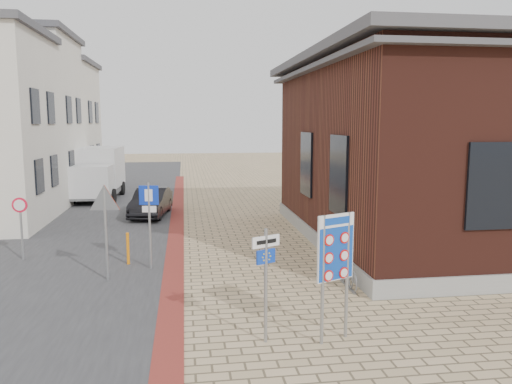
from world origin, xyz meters
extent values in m
plane|color=tan|center=(0.00, 0.00, 0.00)|extent=(120.00, 120.00, 0.00)
cube|color=#38383A|center=(-5.50, 15.00, 0.01)|extent=(7.00, 60.00, 0.02)
cube|color=maroon|center=(-2.00, 10.00, 0.01)|extent=(0.60, 40.00, 0.02)
cube|color=gray|center=(9.00, 7.00, 0.25)|extent=(12.15, 12.15, 0.50)
cube|color=#481F17|center=(9.00, 7.00, 3.50)|extent=(12.00, 12.00, 6.00)
cube|color=#4A4A4F|center=(9.00, 7.00, 6.65)|extent=(13.00, 13.00, 0.30)
cube|color=#4A4A4F|center=(9.00, 7.00, 6.25)|extent=(12.70, 12.70, 0.15)
cube|color=black|center=(2.98, 4.00, 2.80)|extent=(0.12, 1.60, 2.40)
cube|color=black|center=(2.98, 8.00, 2.80)|extent=(0.12, 1.60, 2.40)
cube|color=black|center=(6.00, 0.98, 2.80)|extent=(1.40, 0.12, 2.20)
cube|color=black|center=(-7.48, 10.80, 2.20)|extent=(0.10, 1.10, 1.40)
cube|color=black|center=(-7.48, 13.20, 2.20)|extent=(0.10, 1.10, 1.40)
cube|color=black|center=(-7.48, 10.80, 5.00)|extent=(0.10, 1.10, 1.40)
cube|color=black|center=(-7.48, 13.20, 5.00)|extent=(0.10, 1.10, 1.40)
cube|color=silver|center=(-11.00, 18.00, 4.40)|extent=(7.00, 6.00, 8.80)
cube|color=black|center=(-7.48, 16.80, 2.20)|extent=(0.10, 1.10, 1.40)
cube|color=black|center=(-7.48, 19.20, 2.20)|extent=(0.10, 1.10, 1.40)
cube|color=black|center=(-7.48, 16.80, 5.00)|extent=(0.10, 1.10, 1.40)
cube|color=black|center=(-7.48, 19.20, 5.00)|extent=(0.10, 1.10, 1.40)
cube|color=silver|center=(-11.00, 24.00, 4.00)|extent=(7.00, 6.00, 8.00)
cube|color=#4A4A4F|center=(-11.00, 24.00, 8.15)|extent=(7.40, 6.40, 0.30)
cube|color=black|center=(-7.48, 22.80, 2.20)|extent=(0.10, 1.10, 1.40)
cube|color=black|center=(-7.48, 25.20, 2.20)|extent=(0.10, 1.10, 1.40)
cube|color=black|center=(-7.48, 22.80, 5.00)|extent=(0.10, 1.10, 1.40)
cube|color=black|center=(-7.48, 25.20, 5.00)|extent=(0.10, 1.10, 1.40)
torus|color=slate|center=(2.65, 1.60, 0.28)|extent=(0.04, 0.60, 0.60)
torus|color=slate|center=(2.65, 1.90, 0.28)|extent=(0.04, 0.60, 0.60)
torus|color=slate|center=(2.65, 2.20, 0.28)|extent=(0.04, 0.60, 0.60)
torus|color=slate|center=(2.65, 2.50, 0.28)|extent=(0.04, 0.60, 0.60)
torus|color=slate|center=(2.65, 2.80, 0.28)|extent=(0.04, 0.60, 0.60)
cube|color=slate|center=(2.65, 2.20, 0.02)|extent=(0.08, 1.60, 0.04)
imported|color=black|center=(-3.20, 13.11, 0.65)|extent=(1.93, 4.11, 1.30)
cube|color=slate|center=(-6.50, 18.66, 0.46)|extent=(2.32, 5.60, 0.26)
cube|color=silver|center=(-6.56, 16.72, 1.28)|extent=(2.20, 1.81, 1.64)
cube|color=black|center=(-6.58, 15.95, 1.59)|extent=(1.95, 0.14, 0.82)
cube|color=silver|center=(-6.47, 19.58, 1.79)|extent=(2.36, 3.75, 2.25)
cylinder|color=black|center=(-7.62, 17.06, 0.41)|extent=(0.28, 0.83, 0.82)
cylinder|color=black|center=(-5.47, 16.99, 0.41)|extent=(0.28, 0.83, 0.82)
cylinder|color=black|center=(-7.53, 20.33, 0.41)|extent=(0.28, 0.83, 0.82)
cylinder|color=black|center=(-5.38, 20.27, 0.41)|extent=(0.28, 0.83, 0.82)
cylinder|color=gray|center=(1.02, -1.25, 1.30)|extent=(0.07, 0.07, 2.61)
cylinder|color=gray|center=(1.60, -1.00, 1.30)|extent=(0.07, 0.07, 2.61)
cube|color=white|center=(1.31, -1.12, 1.93)|extent=(0.83, 0.40, 1.34)
cube|color=#0E41AF|center=(1.31, -1.12, 1.93)|extent=(0.80, 0.39, 1.30)
cube|color=white|center=(1.31, -1.12, 2.47)|extent=(0.81, 0.39, 0.25)
cylinder|color=gray|center=(-0.07, -1.00, 1.16)|extent=(0.07, 0.07, 2.32)
cube|color=white|center=(-0.07, -1.00, 2.07)|extent=(0.59, 0.30, 0.22)
cube|color=#0F38B7|center=(-0.07, -1.00, 1.77)|extent=(0.40, 0.21, 0.28)
cylinder|color=gray|center=(-2.68, 4.44, 1.31)|extent=(0.07, 0.07, 2.61)
cube|color=#0F30B9|center=(-2.68, 4.44, 2.25)|extent=(0.57, 0.13, 0.57)
cube|color=white|center=(-2.68, 4.44, 1.83)|extent=(0.42, 0.11, 0.19)
cylinder|color=gray|center=(-3.80, 3.50, 1.28)|extent=(0.07, 0.07, 2.56)
cylinder|color=gray|center=(-6.78, 6.00, 1.01)|extent=(0.07, 0.07, 2.02)
cylinder|color=red|center=(-6.78, 6.00, 1.79)|extent=(0.48, 0.06, 0.48)
cylinder|color=orange|center=(-3.40, 5.00, 0.51)|extent=(0.11, 0.11, 1.01)
camera|label=1|loc=(-1.62, -10.39, 4.40)|focal=35.00mm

